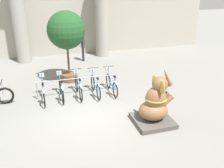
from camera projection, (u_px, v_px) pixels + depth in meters
The scene contains 13 objects.
ground_plane at pixel (90, 116), 9.09m from camera, with size 60.00×60.00×0.00m, color slate.
building_facade at pixel (60, 8), 15.56m from camera, with size 20.00×0.20×6.00m.
column_left at pixel (19, 17), 14.18m from camera, with size 1.02×1.02×5.16m.
column_right at pixel (102, 14), 15.46m from camera, with size 1.02×1.02×5.16m.
bike_rack at pixel (78, 82), 10.56m from camera, with size 3.48×0.05×0.77m.
bicycle_0 at pixel (43, 91), 10.15m from camera, with size 0.48×1.74×1.05m.
bicycle_1 at pixel (61, 88), 10.38m from camera, with size 0.48×1.74×1.05m.
bicycle_2 at pixel (78, 86), 10.57m from camera, with size 0.48×1.74×1.05m.
bicycle_3 at pixel (95, 85), 10.70m from camera, with size 0.48×1.74×1.05m.
bicycle_4 at pixel (111, 83), 10.90m from camera, with size 0.48×1.74×1.05m.
elephant_statue at pixel (155, 105), 8.41m from camera, with size 1.29×1.29×1.98m.
person_pedestrian at pixel (83, 44), 14.98m from camera, with size 0.22×0.47×1.69m.
potted_tree at pixel (66, 32), 11.39m from camera, with size 1.75×1.75×3.35m.
Camera 1 is at (-1.50, -7.85, 4.55)m, focal length 40.00 mm.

